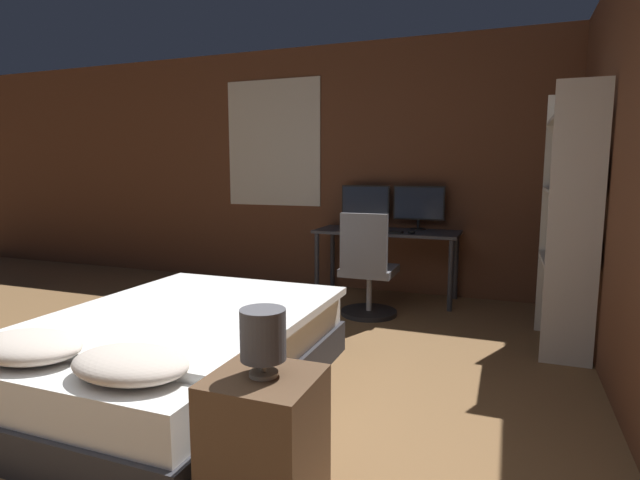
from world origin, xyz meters
TOP-DOWN VIEW (x-y plane):
  - wall_back at (-0.02, 4.29)m, footprint 12.00×0.08m
  - bed at (-0.32, 1.29)m, footprint 1.45×2.04m
  - nightstand at (0.65, 0.51)m, footprint 0.41×0.39m
  - bedside_lamp at (0.65, 0.51)m, footprint 0.17×0.17m
  - desk at (0.32, 3.92)m, footprint 1.46×0.59m
  - monitor_left at (0.03, 4.11)m, footprint 0.53×0.16m
  - monitor_right at (0.61, 4.11)m, footprint 0.53×0.16m
  - keyboard at (0.32, 3.73)m, footprint 0.40×0.13m
  - computer_mouse at (0.61, 3.73)m, footprint 0.07×0.05m
  - office_chair at (0.31, 3.23)m, footprint 0.52×0.52m
  - bookshelf at (1.90, 2.89)m, footprint 0.34×0.77m

SIDE VIEW (x-z plane):
  - bed at x=-0.32m, z-range -0.04..0.54m
  - nightstand at x=0.65m, z-range 0.00..0.57m
  - office_chair at x=0.31m, z-range -0.10..0.87m
  - desk at x=0.32m, z-range 0.27..0.99m
  - bedside_lamp at x=0.65m, z-range 0.60..0.85m
  - keyboard at x=0.32m, z-range 0.72..0.74m
  - computer_mouse at x=0.61m, z-range 0.72..0.76m
  - monitor_left at x=0.03m, z-range 0.75..1.21m
  - monitor_right at x=0.61m, z-range 0.75..1.21m
  - bookshelf at x=1.90m, z-range 0.07..1.99m
  - wall_back at x=-0.02m, z-range 0.00..2.70m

